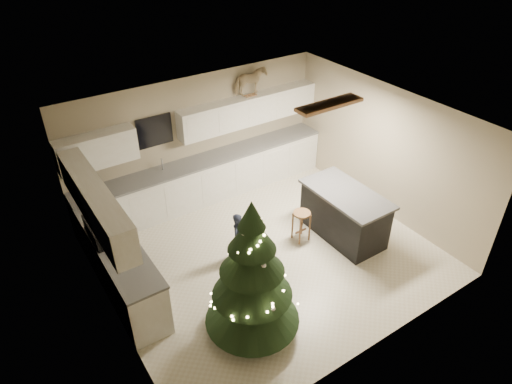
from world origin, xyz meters
TOP-DOWN VIEW (x-y plane):
  - ground_plane at (0.00, 0.00)m, footprint 5.50×5.50m
  - room_shell at (0.02, 0.00)m, footprint 5.52×5.02m
  - cabinetry at (-0.91, 1.65)m, footprint 5.50×3.20m
  - island at (1.52, -0.33)m, footprint 0.90×1.70m
  - bar_stool at (0.77, -0.00)m, footprint 0.32×0.32m
  - christmas_tree at (-1.14, -1.26)m, footprint 1.45×1.40m
  - toddler at (-0.46, 0.19)m, footprint 0.40×0.34m
  - rocking_horse at (1.18, 2.33)m, footprint 0.67×0.32m

SIDE VIEW (x-z plane):
  - ground_plane at x=0.00m, z-range 0.00..0.00m
  - bar_stool at x=0.77m, z-range 0.16..0.77m
  - toddler at x=-0.46m, z-range 0.00..0.93m
  - island at x=1.52m, z-range 0.00..0.95m
  - cabinetry at x=-0.91m, z-range -0.24..1.76m
  - christmas_tree at x=-1.14m, z-range -0.21..2.11m
  - room_shell at x=0.02m, z-range 0.44..3.05m
  - rocking_horse at x=1.18m, z-range 2.01..2.59m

